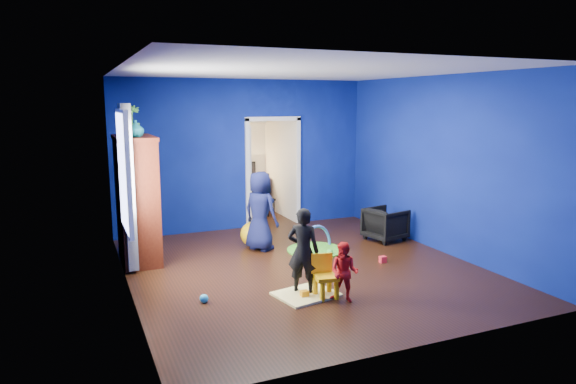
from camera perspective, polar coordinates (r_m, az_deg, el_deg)
name	(u,v)px	position (r m, az deg, el deg)	size (l,w,h in m)	color
floor	(303,268)	(7.81, 1.65, -8.43)	(5.00, 5.50, 0.01)	black
ceiling	(304,71)	(7.42, 1.76, 13.32)	(5.00, 5.50, 0.01)	white
wall_back	(244,155)	(10.03, -4.91, 4.13)	(5.00, 0.02, 2.90)	navy
wall_front	(422,208)	(5.15, 14.63, -1.75)	(5.00, 0.02, 2.90)	navy
wall_left	(125,183)	(6.83, -17.71, 0.94)	(0.02, 5.50, 2.90)	navy
wall_right	(441,165)	(8.82, 16.64, 2.94)	(0.02, 5.50, 2.90)	navy
alcove	(258,159)	(11.06, -3.36, 3.66)	(1.00, 1.75, 2.50)	silver
armchair	(385,224)	(9.43, 10.78, -3.52)	(0.63, 0.65, 0.59)	black
child_black	(303,251)	(6.67, 1.70, -6.57)	(0.41, 0.27, 1.14)	black
child_navy	(260,211)	(8.59, -3.10, -2.12)	(0.65, 0.42, 1.34)	#10133C
toddler_red	(344,272)	(6.49, 6.27, -8.85)	(0.37, 0.29, 0.76)	red
vase	(136,129)	(7.84, -16.57, 6.76)	(0.23, 0.23, 0.24)	#0E6770
potted_plant	(131,120)	(8.35, -17.02, 7.64)	(0.26, 0.26, 0.46)	green
tv_armoire	(137,199)	(8.26, -16.43, -0.80)	(0.58, 1.14, 1.96)	#3F110A
crt_tv	(140,197)	(8.26, -16.17, -0.51)	(0.46, 0.70, 0.54)	silver
yellow_blanket	(306,294)	(6.76, 2.04, -11.29)	(0.75, 0.60, 0.03)	#F2E07A
hopper_ball	(253,234)	(8.91, -3.93, -4.68)	(0.43, 0.43, 0.43)	yellow
kid_chair	(326,279)	(6.63, 4.24, -9.58)	(0.28, 0.28, 0.50)	yellow
play_mat	(315,250)	(8.69, 3.01, -6.44)	(0.94, 0.94, 0.03)	green
toy_arch	(315,249)	(8.69, 3.01, -6.39)	(0.84, 0.84, 0.05)	#3F8CD8
window_left	(123,172)	(7.16, -17.90, 2.14)	(0.03, 0.95, 1.55)	white
curtain	(128,187)	(7.76, -17.33, 0.50)	(0.14, 0.42, 2.40)	slate
doorway	(273,174)	(10.28, -1.69, 2.06)	(1.16, 0.10, 2.10)	white
study_desk	(249,194)	(11.78, -4.36, -0.27)	(0.88, 0.44, 0.75)	#3D140A
desk_monitor	(247,169)	(11.81, -4.58, 2.58)	(0.40, 0.05, 0.32)	black
desk_lamp	(236,171)	(11.67, -5.79, 2.37)	(0.14, 0.14, 0.14)	#FFD88C
folding_chair	(264,198)	(10.88, -2.74, -0.65)	(0.40, 0.40, 0.92)	black
book_shelf	(246,122)	(11.71, -4.64, 7.77)	(0.88, 0.24, 0.04)	white
toy_0	(383,259)	(8.18, 10.49, -7.38)	(0.10, 0.08, 0.10)	red
toy_1	(382,235)	(9.61, 10.45, -4.72)	(0.11, 0.11, 0.11)	#259FD6
toy_2	(304,294)	(6.66, 1.83, -11.31)	(0.10, 0.08, 0.10)	orange
toy_3	(330,252)	(8.43, 4.67, -6.67)	(0.11, 0.11, 0.11)	green
toy_4	(345,246)	(8.80, 6.33, -6.02)	(0.10, 0.08, 0.10)	#C84BC5
toy_5	(204,298)	(6.61, -9.31, -11.57)	(0.11, 0.11, 0.11)	#24A2D0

